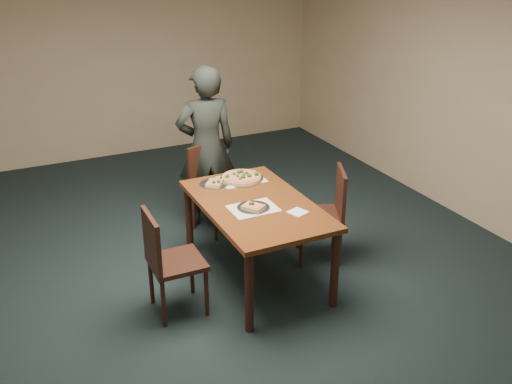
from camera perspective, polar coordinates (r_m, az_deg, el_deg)
name	(u,v)px	position (r m, az deg, el deg)	size (l,w,h in m)	color
ground	(227,297)	(5.04, -2.92, -10.42)	(8.00, 8.00, 0.00)	black
room_shell	(222,101)	(4.30, -3.41, 9.08)	(8.00, 8.00, 8.00)	tan
dining_table	(256,212)	(4.99, 0.00, -2.02)	(0.90, 1.50, 0.75)	#4F260F
chair_far	(212,182)	(5.97, -4.45, 0.96)	(0.53, 0.53, 0.91)	black
chair_left	(167,257)	(4.64, -8.90, -6.48)	(0.42, 0.42, 0.91)	black
chair_right	(328,209)	(5.41, 7.20, -1.71)	(0.56, 0.56, 0.91)	black
diner	(206,147)	(5.99, -5.01, 4.50)	(0.62, 0.41, 1.71)	black
placemat_main	(242,179)	(5.42, -1.46, 1.28)	(0.42, 0.32, 0.00)	white
placemat_near	(253,208)	(4.84, -0.27, -1.64)	(0.40, 0.30, 0.00)	white
pizza_pan	(242,177)	(5.42, -1.45, 1.49)	(0.41, 0.41, 0.08)	silver
slice_plate_near	(253,207)	(4.83, -0.28, -1.50)	(0.28, 0.28, 0.06)	silver
slice_plate_far	(215,183)	(5.32, -4.17, 0.88)	(0.28, 0.28, 0.06)	silver
napkin	(298,212)	(4.78, 4.19, -2.02)	(0.14, 0.14, 0.01)	white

